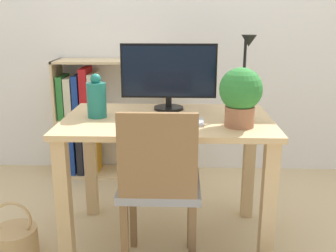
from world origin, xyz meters
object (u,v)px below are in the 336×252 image
at_px(vase, 97,98).
at_px(bookshelf, 92,121).
at_px(desk_lamp, 246,67).
at_px(potted_plant, 241,94).
at_px(monitor, 169,74).
at_px(basket, 15,241).
at_px(keyboard, 167,122).
at_px(chair, 159,184).

relative_size(vase, bookshelf, 0.25).
distance_m(vase, desk_lamp, 0.82).
xyz_separation_m(potted_plant, bookshelf, (-1.02, 1.15, -0.46)).
xyz_separation_m(monitor, basket, (-0.83, -0.41, -0.87)).
bearing_deg(vase, desk_lamp, 2.91).
height_order(keyboard, vase, vase).
height_order(monitor, vase, monitor).
bearing_deg(monitor, desk_lamp, -20.67).
distance_m(potted_plant, bookshelf, 1.60).
distance_m(monitor, chair, 0.70).
height_order(keyboard, potted_plant, potted_plant).
distance_m(desk_lamp, basket, 1.57).
bearing_deg(basket, bookshelf, 81.79).
distance_m(keyboard, chair, 0.33).
distance_m(vase, basket, 0.90).
bearing_deg(basket, vase, 25.24).
distance_m(potted_plant, chair, 0.59).
bearing_deg(keyboard, monitor, 90.09).
height_order(keyboard, basket, keyboard).
relative_size(monitor, desk_lamp, 1.26).
height_order(potted_plant, chair, potted_plant).
bearing_deg(chair, monitor, 94.36).
relative_size(vase, desk_lamp, 0.54).
bearing_deg(vase, monitor, 27.11).
relative_size(desk_lamp, bookshelf, 0.47).
bearing_deg(desk_lamp, chair, -141.41).
xyz_separation_m(vase, basket, (-0.44, -0.21, -0.76)).
relative_size(vase, chair, 0.27).
height_order(bookshelf, basket, bookshelf).
height_order(keyboard, desk_lamp, desk_lamp).
relative_size(desk_lamp, chair, 0.51).
bearing_deg(desk_lamp, basket, -168.68).
xyz_separation_m(keyboard, desk_lamp, (0.42, 0.16, 0.26)).
height_order(potted_plant, basket, potted_plant).
distance_m(monitor, basket, 1.27).
bearing_deg(monitor, basket, -153.88).
height_order(potted_plant, bookshelf, potted_plant).
height_order(keyboard, chair, chair).
height_order(monitor, bookshelf, monitor).
relative_size(bookshelf, basket, 2.89).
distance_m(bookshelf, basket, 1.26).
xyz_separation_m(monitor, vase, (-0.39, -0.20, -0.11)).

